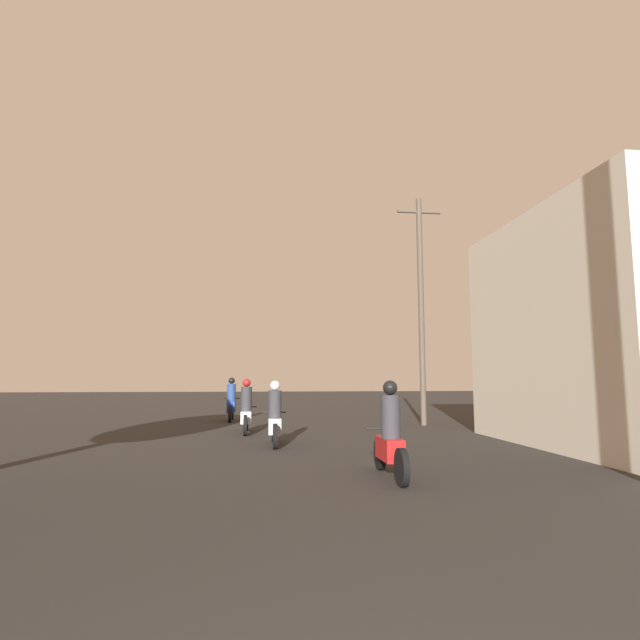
% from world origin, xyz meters
% --- Properties ---
extents(motorcycle_red, '(0.60, 1.98, 1.59)m').
position_xyz_m(motorcycle_red, '(1.42, 6.99, 0.63)').
color(motorcycle_red, black).
rests_on(motorcycle_red, ground_plane).
extents(motorcycle_silver, '(0.60, 1.94, 1.56)m').
position_xyz_m(motorcycle_silver, '(-0.37, 11.20, 0.62)').
color(motorcycle_silver, black).
rests_on(motorcycle_silver, ground_plane).
extents(motorcycle_white, '(0.60, 1.96, 1.60)m').
position_xyz_m(motorcycle_white, '(-1.14, 13.98, 0.64)').
color(motorcycle_white, black).
rests_on(motorcycle_white, ground_plane).
extents(motorcycle_blue, '(0.60, 1.93, 1.65)m').
position_xyz_m(motorcycle_blue, '(-1.83, 18.26, 0.66)').
color(motorcycle_blue, black).
rests_on(motorcycle_blue, ground_plane).
extents(building_right_near, '(4.55, 6.77, 5.65)m').
position_xyz_m(building_right_near, '(7.91, 9.91, 2.83)').
color(building_right_near, beige).
rests_on(building_right_near, ground_plane).
extents(utility_pole_far, '(1.60, 0.20, 8.12)m').
position_xyz_m(utility_pole_far, '(4.91, 15.80, 4.23)').
color(utility_pole_far, '#4C4238').
rests_on(utility_pole_far, ground_plane).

